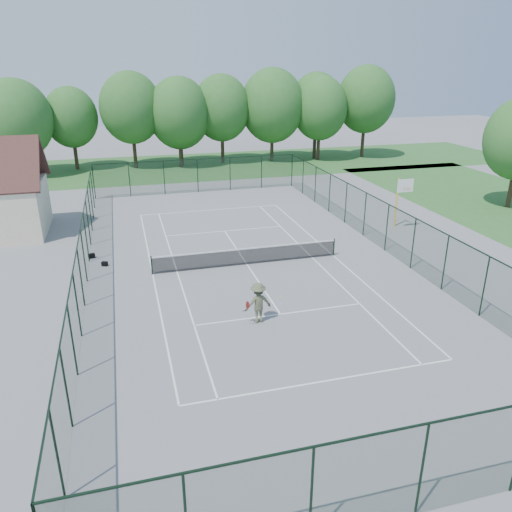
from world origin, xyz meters
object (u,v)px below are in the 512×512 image
object	(u,v)px
sports_bag_a	(92,256)
tennis_net	(247,255)
tennis_player	(258,303)
basketball_goal	(401,193)

from	to	relation	value
sports_bag_a	tennis_net	bearing A→B (deg)	-37.27
tennis_net	tennis_player	size ratio (longest dim) A/B	5.25
tennis_net	tennis_player	bearing A→B (deg)	-100.10
sports_bag_a	tennis_player	world-z (taller)	tennis_player
basketball_goal	tennis_player	size ratio (longest dim) A/B	1.73
tennis_net	sports_bag_a	size ratio (longest dim) A/B	30.61
tennis_net	tennis_player	distance (m)	6.92
tennis_net	tennis_player	xyz separation A→B (m)	(-1.21, -6.80, 0.39)
tennis_net	sports_bag_a	bearing A→B (deg)	158.45
basketball_goal	tennis_player	distance (m)	17.07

